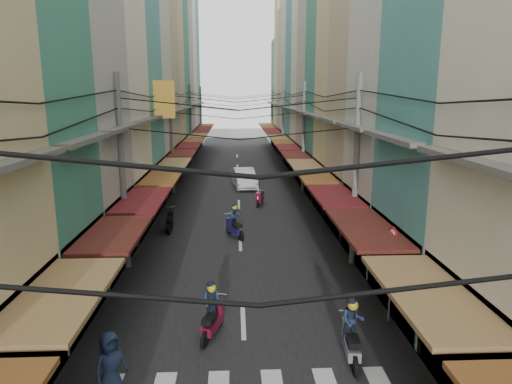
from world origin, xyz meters
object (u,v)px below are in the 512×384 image
object	(u,v)px
white_car	(244,187)
bicycle	(438,291)
market_umbrella	(480,262)
traffic_sign	(392,252)

from	to	relation	value
white_car	bicycle	bearing A→B (deg)	-77.09
bicycle	market_umbrella	bearing A→B (deg)	-172.10
white_car	market_umbrella	bearing A→B (deg)	-80.23
white_car	bicycle	xyz separation A→B (m)	(7.01, -19.81, 0.00)
bicycle	market_umbrella	distance (m)	3.89
white_car	market_umbrella	distance (m)	23.97
bicycle	market_umbrella	world-z (taller)	market_umbrella
market_umbrella	traffic_sign	distance (m)	2.56
white_car	traffic_sign	world-z (taller)	traffic_sign
white_car	market_umbrella	world-z (taller)	market_umbrella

